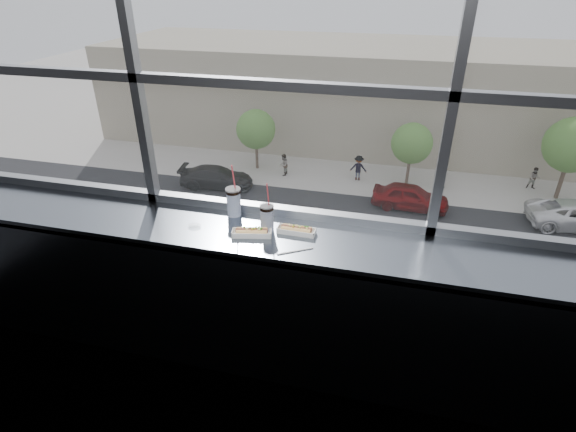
% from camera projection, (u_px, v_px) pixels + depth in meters
% --- Properties ---
extents(wall_back_lower, '(6.00, 0.00, 6.00)m').
position_uv_depth(wall_back_lower, '(284.00, 277.00, 3.44)').
color(wall_back_lower, black).
rests_on(wall_back_lower, ground).
extents(window_glass, '(6.00, 0.00, 6.00)m').
position_uv_depth(window_glass, '(283.00, 32.00, 2.60)').
color(window_glass, silver).
rests_on(window_glass, ground).
extents(window_mullions, '(6.00, 0.08, 2.40)m').
position_uv_depth(window_mullions, '(282.00, 32.00, 2.59)').
color(window_mullions, gray).
rests_on(window_mullions, ground).
extents(counter, '(6.00, 0.55, 0.06)m').
position_uv_depth(counter, '(273.00, 238.00, 2.95)').
color(counter, slate).
rests_on(counter, ground).
extents(counter_fascia, '(6.00, 0.04, 1.04)m').
position_uv_depth(counter_fascia, '(264.00, 324.00, 2.99)').
color(counter_fascia, slate).
rests_on(counter_fascia, ground).
extents(hotdog_tray_left, '(0.27, 0.14, 0.06)m').
position_uv_depth(hotdog_tray_left, '(252.00, 232.00, 2.91)').
color(hotdog_tray_left, white).
rests_on(hotdog_tray_left, counter).
extents(hotdog_tray_right, '(0.25, 0.09, 0.06)m').
position_uv_depth(hotdog_tray_right, '(296.00, 230.00, 2.94)').
color(hotdog_tray_right, white).
rests_on(hotdog_tray_right, counter).
extents(soda_cup_left, '(0.11, 0.11, 0.39)m').
position_uv_depth(soda_cup_left, '(234.00, 200.00, 3.11)').
color(soda_cup_left, white).
rests_on(soda_cup_left, counter).
extents(soda_cup_right, '(0.10, 0.10, 0.35)m').
position_uv_depth(soda_cup_right, '(267.00, 216.00, 2.93)').
color(soda_cup_right, white).
rests_on(soda_cup_right, counter).
extents(loose_straw, '(0.20, 0.13, 0.01)m').
position_uv_depth(loose_straw, '(295.00, 251.00, 2.75)').
color(loose_straw, white).
rests_on(loose_straw, counter).
extents(wrapper, '(0.10, 0.07, 0.02)m').
position_uv_depth(wrapper, '(194.00, 225.00, 3.01)').
color(wrapper, silver).
rests_on(wrapper, counter).
extents(plaza_ground, '(120.00, 120.00, 0.00)m').
position_uv_depth(plaza_ground, '(391.00, 120.00, 45.93)').
color(plaza_ground, '#B1ABA3').
rests_on(plaza_ground, ground).
extents(street_asphalt, '(80.00, 10.00, 0.06)m').
position_uv_depth(street_asphalt, '(372.00, 236.00, 25.98)').
color(street_asphalt, black).
rests_on(street_asphalt, plaza_ground).
extents(far_sidewalk, '(80.00, 6.00, 0.04)m').
position_uv_depth(far_sidewalk, '(381.00, 180.00, 32.77)').
color(far_sidewalk, '#B1ABA3').
rests_on(far_sidewalk, plaza_ground).
extents(far_building, '(50.00, 14.00, 8.00)m').
position_uv_depth(far_building, '(393.00, 93.00, 39.33)').
color(far_building, gray).
rests_on(far_building, plaza_ground).
extents(car_near_a, '(3.10, 6.64, 2.16)m').
position_uv_depth(car_near_a, '(107.00, 222.00, 25.15)').
color(car_near_a, '#929597').
rests_on(car_near_a, street_asphalt).
extents(car_near_b, '(2.76, 6.48, 2.15)m').
position_uv_depth(car_near_b, '(248.00, 242.00, 23.37)').
color(car_near_b, black).
rests_on(car_near_b, street_asphalt).
extents(car_far_a, '(3.23, 6.16, 1.96)m').
position_uv_depth(car_far_a, '(216.00, 174.00, 31.28)').
color(car_far_a, black).
rests_on(car_far_a, street_asphalt).
extents(car_far_b, '(3.17, 6.69, 2.17)m').
position_uv_depth(car_far_b, '(411.00, 193.00, 28.40)').
color(car_far_b, '#6E0001').
rests_on(car_far_b, street_asphalt).
extents(car_near_d, '(3.15, 6.52, 2.11)m').
position_uv_depth(car_near_d, '(554.00, 284.00, 20.26)').
color(car_near_d, white).
rests_on(car_near_d, street_asphalt).
extents(pedestrian_c, '(0.68, 0.90, 2.03)m').
position_uv_depth(pedestrian_c, '(444.00, 174.00, 31.21)').
color(pedestrian_c, '#66605B').
rests_on(pedestrian_c, far_sidewalk).
extents(pedestrian_d, '(0.84, 0.63, 1.89)m').
position_uv_depth(pedestrian_d, '(535.00, 176.00, 31.06)').
color(pedestrian_d, '#66605B').
rests_on(pedestrian_d, far_sidewalk).
extents(pedestrian_a, '(0.65, 0.87, 1.95)m').
position_uv_depth(pedestrian_a, '(284.00, 163.00, 33.12)').
color(pedestrian_a, '#66605B').
rests_on(pedestrian_a, far_sidewalk).
extents(pedestrian_b, '(0.99, 0.74, 2.23)m').
position_uv_depth(pedestrian_b, '(359.00, 165.00, 32.32)').
color(pedestrian_b, '#66605B').
rests_on(pedestrian_b, far_sidewalk).
extents(tree_left, '(2.95, 2.95, 4.60)m').
position_uv_depth(tree_left, '(256.00, 129.00, 33.30)').
color(tree_left, '#47382B').
rests_on(tree_left, far_sidewalk).
extents(tree_center, '(2.85, 2.85, 4.45)m').
position_uv_depth(tree_center, '(412.00, 143.00, 30.94)').
color(tree_center, '#47382B').
rests_on(tree_center, far_sidewalk).
extents(tree_right, '(3.55, 3.55, 5.55)m').
position_uv_depth(tree_right, '(573.00, 145.00, 28.47)').
color(tree_right, '#47382B').
rests_on(tree_right, far_sidewalk).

